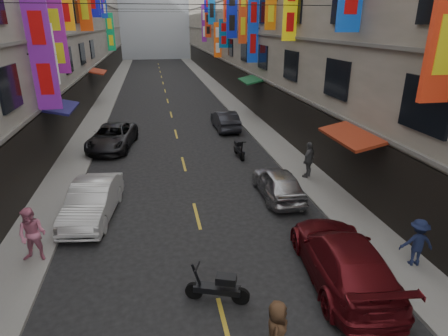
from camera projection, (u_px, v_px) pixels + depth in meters
name	position (u px, v px, depth m)	size (l,w,h in m)	color
sidewalk_left	(105.00, 103.00, 35.86)	(2.00, 90.00, 0.12)	slate
sidewalk_right	(227.00, 98.00, 37.95)	(2.00, 90.00, 0.12)	slate
haze_block	(153.00, 3.00, 78.71)	(18.00, 8.00, 22.00)	#B0B8C4
street_awnings	(156.00, 103.00, 20.97)	(13.99, 35.20, 0.41)	#15511A
lane_markings	(169.00, 107.00, 34.18)	(0.12, 80.20, 0.01)	gold
scooter_crossing	(218.00, 288.00, 10.22)	(1.73, 0.81, 1.14)	black
scooter_far_right	(239.00, 150.00, 21.36)	(0.50, 1.80, 1.14)	black
car_left_mid	(93.00, 201.00, 14.58)	(1.54, 4.40, 1.45)	silver
car_left_far	(112.00, 137.00, 22.80)	(2.34, 5.08, 1.41)	black
car_right_near	(343.00, 258.00, 10.98)	(2.10, 5.17, 1.50)	maroon
car_right_mid	(278.00, 183.00, 16.35)	(1.57, 3.91, 1.33)	#ABAAAF
car_right_far	(225.00, 120.00, 26.85)	(1.43, 4.11, 1.35)	#23242A
pedestrian_lfar	(32.00, 235.00, 11.67)	(0.88, 0.60, 1.81)	#CF6D8D
pedestrian_rnear	(417.00, 242.00, 11.50)	(1.00, 0.52, 1.55)	#161D3D
pedestrian_rfar	(309.00, 160.00, 18.11)	(1.05, 0.60, 1.79)	#4F4F51
pedestrian_crossing	(276.00, 332.00, 8.31)	(0.77, 0.53, 1.58)	#472E1C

